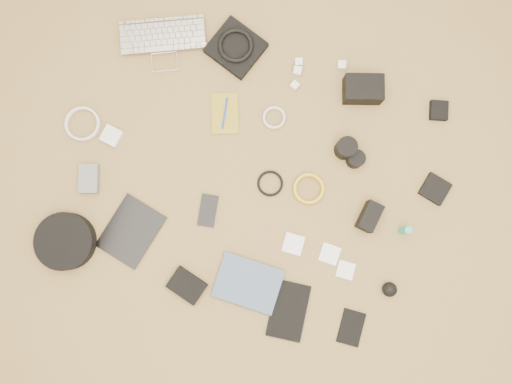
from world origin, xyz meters
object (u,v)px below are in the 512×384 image
(paperback, at_px, (241,306))
(laptop, at_px, (164,48))
(headphone_case, at_px, (65,241))
(tablet, at_px, (131,231))
(phone, at_px, (208,211))
(dslr_camera, at_px, (363,89))

(paperback, bearing_deg, laptop, 34.90)
(paperback, bearing_deg, headphone_case, 87.71)
(tablet, bearing_deg, phone, 46.39)
(paperback, bearing_deg, dslr_camera, -11.68)
(tablet, xyz_separation_m, paperback, (0.47, -0.13, 0.01))
(dslr_camera, relative_size, tablet, 0.63)
(tablet, bearing_deg, laptop, 112.26)
(tablet, distance_m, phone, 0.29)
(dslr_camera, height_order, headphone_case, dslr_camera)
(tablet, distance_m, paperback, 0.49)
(tablet, relative_size, paperback, 0.98)
(laptop, xyz_separation_m, headphone_case, (-0.09, -0.81, 0.02))
(phone, distance_m, headphone_case, 0.53)
(dslr_camera, relative_size, headphone_case, 0.67)
(headphone_case, bearing_deg, tablet, 27.48)
(headphone_case, bearing_deg, phone, 30.93)
(laptop, relative_size, tablet, 1.44)
(tablet, bearing_deg, headphone_case, -139.82)
(laptop, height_order, tablet, laptop)
(phone, bearing_deg, headphone_case, -158.82)
(dslr_camera, distance_m, headphone_case, 1.23)
(laptop, bearing_deg, dslr_camera, -18.01)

